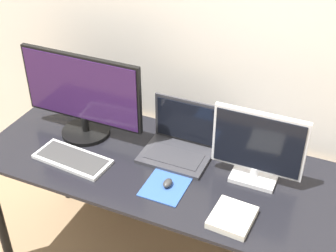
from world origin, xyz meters
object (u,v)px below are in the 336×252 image
mouse (168,183)px  book (232,217)px  monitor_left (82,96)px  laptop (180,141)px  keyboard (73,159)px  monitor_right (258,148)px

mouse → book: (0.32, -0.08, -0.00)m
monitor_left → mouse: (0.54, -0.21, -0.20)m
monitor_left → book: monitor_left is taller
monitor_left → mouse: 0.62m
laptop → keyboard: size_ratio=0.85×
keyboard → monitor_right: bearing=15.1°
keyboard → book: book is taller
monitor_left → laptop: size_ratio=1.99×
keyboard → book: 0.80m
laptop → mouse: laptop is taller
monitor_right → mouse: 0.42m
monitor_right → laptop: (-0.38, 0.05, -0.11)m
monitor_right → keyboard: monitor_right is taller
laptop → book: (0.37, -0.34, -0.05)m
monitor_right → keyboard: bearing=-164.9°
laptop → keyboard: 0.51m
keyboard → book: size_ratio=1.97×
mouse → book: bearing=-14.3°
mouse → book: mouse is taller
laptop → mouse: 0.26m
keyboard → mouse: size_ratio=6.36×
keyboard → monitor_left: bearing=105.9°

